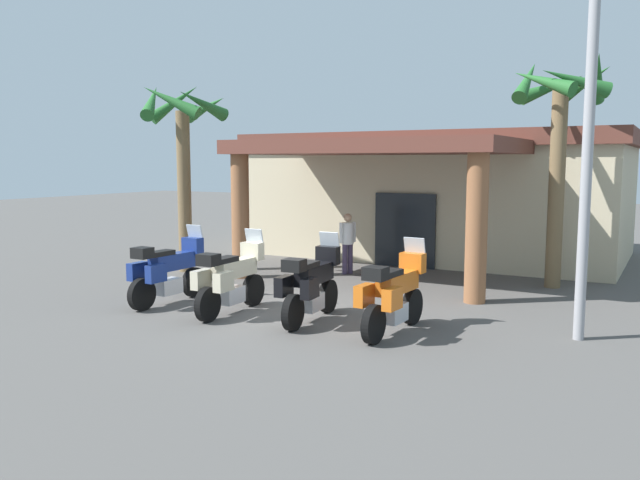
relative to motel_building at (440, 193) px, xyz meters
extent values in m
plane|color=#514F4C|center=(-0.02, -9.09, -1.99)|extent=(80.00, 80.00, 0.00)
cube|color=beige|center=(0.00, 0.22, -0.29)|extent=(11.07, 6.38, 3.41)
cube|color=#1E2328|center=(-0.02, -3.00, -0.94)|extent=(1.80, 0.11, 2.10)
cube|color=brown|center=(-0.03, -4.99, 1.36)|extent=(6.94, 4.15, 0.35)
cylinder|color=brown|center=(-3.10, -6.63, -0.40)|extent=(0.46, 0.46, 3.17)
cylinder|color=brown|center=(3.02, -6.67, -0.40)|extent=(0.46, 0.46, 3.17)
cube|color=brown|center=(0.00, 0.22, 1.64)|extent=(11.47, 6.78, 0.44)
cylinder|color=black|center=(-2.59, -9.10, -1.66)|extent=(0.16, 0.66, 0.66)
cylinder|color=black|center=(-2.64, -10.65, -1.66)|extent=(0.16, 0.66, 0.66)
cube|color=silver|center=(-2.62, -9.90, -1.62)|extent=(0.34, 0.57, 0.32)
cube|color=navy|center=(-2.61, -9.75, -1.11)|extent=(0.34, 1.16, 0.34)
cube|color=black|center=(-2.62, -10.10, -0.89)|extent=(0.30, 0.61, 0.10)
cube|color=navy|center=(-2.59, -9.12, -0.84)|extent=(0.45, 0.25, 0.36)
cube|color=#B2BCC6|center=(-2.59, -9.04, -0.56)|extent=(0.40, 0.13, 0.36)
cube|color=navy|center=(-2.90, -10.49, -1.23)|extent=(0.19, 0.45, 0.36)
cube|color=navy|center=(-2.38, -10.51, -1.23)|extent=(0.19, 0.45, 0.36)
cube|color=black|center=(-2.64, -10.60, -0.82)|extent=(0.37, 0.33, 0.22)
cylinder|color=black|center=(-0.94, -9.18, -1.66)|extent=(0.16, 0.66, 0.66)
cylinder|color=black|center=(-0.90, -10.73, -1.66)|extent=(0.16, 0.66, 0.66)
cube|color=silver|center=(-0.92, -9.98, -1.62)|extent=(0.34, 0.57, 0.32)
cube|color=beige|center=(-0.92, -9.83, -1.11)|extent=(0.33, 1.16, 0.34)
cube|color=black|center=(-0.91, -10.18, -0.89)|extent=(0.30, 0.61, 0.10)
cube|color=beige|center=(-0.94, -9.20, -0.84)|extent=(0.45, 0.25, 0.36)
cube|color=#B2BCC6|center=(-0.94, -9.12, -0.56)|extent=(0.40, 0.13, 0.36)
cube|color=beige|center=(-1.16, -10.59, -1.23)|extent=(0.19, 0.44, 0.36)
cube|color=beige|center=(-0.64, -10.58, -1.23)|extent=(0.19, 0.44, 0.36)
cube|color=black|center=(-0.90, -10.68, -0.82)|extent=(0.37, 0.33, 0.22)
cylinder|color=black|center=(0.71, -8.97, -1.66)|extent=(0.19, 0.67, 0.66)
cylinder|color=black|center=(0.83, -10.51, -1.66)|extent=(0.19, 0.67, 0.66)
cube|color=silver|center=(0.77, -9.77, -1.62)|extent=(0.36, 0.58, 0.32)
cube|color=black|center=(0.76, -9.62, -1.11)|extent=(0.39, 1.17, 0.34)
cube|color=black|center=(0.79, -9.97, -0.89)|extent=(0.33, 0.62, 0.10)
cube|color=black|center=(0.71, -8.99, -0.84)|extent=(0.46, 0.27, 0.36)
cube|color=#B2BCC6|center=(0.71, -8.91, -0.56)|extent=(0.41, 0.15, 0.36)
cube|color=black|center=(0.56, -10.39, -1.23)|extent=(0.21, 0.45, 0.36)
cube|color=black|center=(1.08, -10.34, -1.23)|extent=(0.21, 0.45, 0.36)
cube|color=black|center=(0.83, -10.46, -0.82)|extent=(0.38, 0.35, 0.22)
cylinder|color=black|center=(2.51, -9.04, -1.66)|extent=(0.18, 0.67, 0.66)
cylinder|color=black|center=(2.43, -10.59, -1.66)|extent=(0.18, 0.67, 0.66)
cube|color=silver|center=(2.47, -9.84, -1.62)|extent=(0.35, 0.58, 0.32)
cube|color=orange|center=(2.48, -9.69, -1.11)|extent=(0.36, 1.16, 0.34)
cube|color=black|center=(2.46, -10.04, -0.89)|extent=(0.31, 0.61, 0.10)
cube|color=orange|center=(2.51, -9.06, -0.84)|extent=(0.45, 0.26, 0.36)
cube|color=#B2BCC6|center=(2.52, -8.98, -0.56)|extent=(0.41, 0.14, 0.36)
cube|color=orange|center=(2.18, -10.43, -1.23)|extent=(0.20, 0.45, 0.36)
cube|color=orange|center=(2.70, -10.46, -1.23)|extent=(0.20, 0.45, 0.36)
cube|color=black|center=(2.43, -10.54, -0.82)|extent=(0.38, 0.34, 0.22)
cylinder|color=#3F334C|center=(-0.89, -4.72, -1.59)|extent=(0.14, 0.14, 0.80)
cylinder|color=#3F334C|center=(-0.97, -4.88, -1.59)|extent=(0.14, 0.14, 0.80)
cylinder|color=white|center=(-0.93, -4.80, -0.90)|extent=(0.32, 0.32, 0.57)
cylinder|color=white|center=(-0.84, -4.60, -0.88)|extent=(0.09, 0.09, 0.54)
cylinder|color=white|center=(-1.03, -5.00, -0.88)|extent=(0.09, 0.09, 0.54)
sphere|color=tan|center=(-0.93, -4.80, -0.48)|extent=(0.22, 0.22, 0.22)
cylinder|color=brown|center=(4.19, -4.11, 0.32)|extent=(0.37, 0.37, 4.62)
cone|color=#236028|center=(4.96, -4.03, 2.89)|extent=(0.53, 1.51, 1.17)
cone|color=#236028|center=(4.60, -3.46, 2.82)|extent=(1.50, 1.13, 0.96)
cone|color=#236028|center=(3.87, -3.41, 2.79)|extent=(1.58, 0.98, 0.87)
cone|color=#236028|center=(3.42, -4.06, 2.91)|extent=(0.46, 1.47, 1.21)
cone|color=#236028|center=(3.91, -4.83, 2.78)|extent=(1.60, 0.91, 0.84)
cone|color=#236028|center=(4.59, -4.77, 2.76)|extent=(1.54, 1.12, 0.77)
cylinder|color=brown|center=(-4.99, -6.57, 0.17)|extent=(0.37, 0.37, 4.33)
cone|color=#236028|center=(-4.21, -6.68, 2.48)|extent=(0.58, 1.65, 0.83)
cone|color=#236028|center=(-4.83, -5.79, 2.47)|extent=(1.66, 0.69, 0.78)
cone|color=#236028|center=(-5.64, -6.12, 2.62)|extent=(1.14, 1.43, 1.22)
cone|color=#236028|center=(-5.67, -6.99, 2.59)|extent=(1.11, 1.49, 1.16)
cone|color=#236028|center=(-4.72, -7.31, 2.54)|extent=(1.61, 0.88, 1.00)
cylinder|color=#99999E|center=(5.35, -8.67, 1.03)|extent=(0.18, 0.18, 6.05)
camera|label=1|loc=(6.64, -20.06, 0.99)|focal=36.18mm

